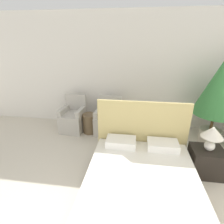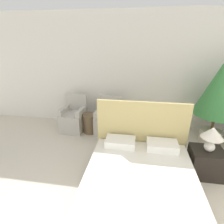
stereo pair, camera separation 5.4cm
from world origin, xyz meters
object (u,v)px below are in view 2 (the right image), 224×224
Objects in this scene: armchair_near_window_left at (74,119)px; potted_palm at (221,89)px; bed at (140,185)px; table_lamp at (212,135)px; armchair_near_window_right at (108,122)px; nightstand at (205,162)px; side_table at (90,123)px.

potted_palm is (3.34, -0.11, 0.99)m from armchair_near_window_left.
potted_palm is (1.60, 1.85, 1.03)m from bed.
potted_palm reaches higher than bed.
armchair_near_window_left is 2.07× the size of table_lamp.
bed is 4.77× the size of table_lamp.
armchair_near_window_left and armchair_near_window_right have the same top height.
table_lamp is at bearing -112.75° from nightstand.
side_table is (-2.41, 1.20, -0.55)m from table_lamp.
nightstand is (-0.47, -1.13, -1.04)m from potted_palm.
armchair_near_window_left is (-1.73, 1.96, 0.04)m from bed.
armchair_near_window_left is at bearing 178.17° from potted_palm.
armchair_near_window_left is at bearing 156.37° from table_lamp.
bed is 2.61m from armchair_near_window_left.
table_lamp is (1.95, -1.25, 0.50)m from armchair_near_window_right.
bed reaches higher than armchair_near_window_right.
table_lamp is at bearing -26.48° from armchair_near_window_right.
armchair_near_window_left is at bearing 131.53° from bed.
table_lamp is at bearing 31.94° from bed.
armchair_near_window_right is 2.37m from table_lamp.
armchair_near_window_left is 3.16m from table_lamp.
nightstand is (1.95, -1.24, -0.05)m from armchair_near_window_right.
side_table is (-0.46, -0.05, -0.05)m from armchair_near_window_right.
bed is 3.97× the size of nightstand.
side_table is (-2.88, 0.05, -1.03)m from potted_palm.
armchair_near_window_right is (0.92, -0.00, 0.00)m from armchair_near_window_left.
armchair_near_window_right is 1.72× the size of nightstand.
potted_palm is 4.48× the size of table_lamp.
potted_palm is 1.61m from nightstand.
side_table is (-1.28, 1.90, -0.01)m from bed.
nightstand is at bearing -26.24° from side_table.
side_table is (-2.41, 1.19, 0.00)m from nightstand.
armchair_near_window_left is at bearing -173.73° from armchair_near_window_right.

